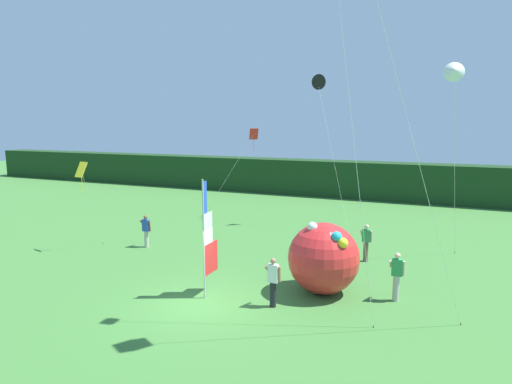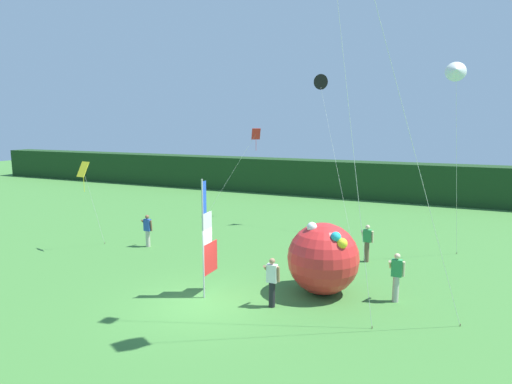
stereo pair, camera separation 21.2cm
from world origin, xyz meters
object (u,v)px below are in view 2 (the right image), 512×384
at_px(person_far_left, 148,230).
at_px(kite_black_delta_2, 320,82).
at_px(person_mid_field, 396,276).
at_px(kite_red_diamond_0, 253,139).
at_px(person_far_right, 272,281).
at_px(person_near_banner, 367,242).
at_px(kite_white_delta_1, 456,71).
at_px(banner_flag, 207,240).
at_px(inflatable_balloon, 323,258).
at_px(kite_yellow_diamond_4, 84,173).

height_order(person_far_left, kite_black_delta_2, kite_black_delta_2).
height_order(person_mid_field, kite_red_diamond_0, kite_red_diamond_0).
xyz_separation_m(person_mid_field, person_far_right, (-3.85, -2.18, -0.02)).
bearing_deg(person_near_banner, kite_white_delta_1, 23.63).
distance_m(banner_flag, inflatable_balloon, 4.32).
bearing_deg(inflatable_balloon, banner_flag, -153.61).
xyz_separation_m(person_near_banner, kite_black_delta_2, (-4.12, 6.27, 7.75)).
height_order(person_near_banner, person_far_left, person_near_banner).
xyz_separation_m(person_mid_field, kite_red_diamond_0, (-10.37, 10.82, 4.29)).
relative_size(banner_flag, kite_white_delta_1, 0.49).
bearing_deg(person_far_left, inflatable_balloon, -13.50).
bearing_deg(inflatable_balloon, person_near_banner, 78.70).
distance_m(person_far_right, kite_red_diamond_0, 15.16).
distance_m(person_mid_field, person_far_left, 12.56).
relative_size(kite_white_delta_1, kite_yellow_diamond_4, 2.03).
relative_size(person_mid_field, person_far_right, 1.02).
relative_size(banner_flag, kite_red_diamond_0, 0.73).
bearing_deg(person_mid_field, person_far_right, -150.51).
xyz_separation_m(banner_flag, person_far_left, (-5.98, 4.24, -1.20)).
bearing_deg(person_mid_field, banner_flag, -161.45).
bearing_deg(inflatable_balloon, person_mid_field, 5.65).
bearing_deg(person_far_right, kite_black_delta_2, 98.94).
bearing_deg(kite_yellow_diamond_4, kite_black_delta_2, 47.78).
relative_size(person_far_left, kite_yellow_diamond_4, 0.38).
xyz_separation_m(person_near_banner, person_mid_field, (1.71, -4.13, 0.03)).
relative_size(person_near_banner, kite_white_delta_1, 0.19).
relative_size(banner_flag, person_mid_field, 2.45).
distance_m(person_mid_field, kite_red_diamond_0, 15.58).
relative_size(banner_flag, kite_black_delta_2, 0.47).
height_order(person_far_right, kite_white_delta_1, kite_white_delta_1).
height_order(person_far_left, person_far_right, person_far_right).
bearing_deg(kite_red_diamond_0, person_far_right, -63.38).
xyz_separation_m(kite_red_diamond_0, kite_black_delta_2, (4.54, -0.42, 3.43)).
bearing_deg(person_far_right, banner_flag, 179.29).
bearing_deg(inflatable_balloon, kite_white_delta_1, 54.80).
bearing_deg(kite_white_delta_1, kite_black_delta_2, 146.45).
bearing_deg(person_far_left, kite_yellow_diamond_4, -146.65).
distance_m(banner_flag, kite_yellow_diamond_4, 9.00).
relative_size(person_far_left, kite_white_delta_1, 0.19).
distance_m(person_near_banner, kite_yellow_diamond_4, 13.92).
bearing_deg(person_mid_field, kite_white_delta_1, 74.83).
height_order(banner_flag, person_far_right, banner_flag).
bearing_deg(kite_red_diamond_0, kite_yellow_diamond_4, -113.32).
height_order(banner_flag, kite_black_delta_2, kite_black_delta_2).
bearing_deg(kite_black_delta_2, person_far_left, -128.28).
relative_size(person_mid_field, person_far_left, 1.06).
bearing_deg(kite_yellow_diamond_4, person_far_left, 33.35).
relative_size(person_near_banner, inflatable_balloon, 0.63).
bearing_deg(person_far_left, person_near_banner, 10.80).
bearing_deg(kite_white_delta_1, kite_red_diamond_0, 155.99).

